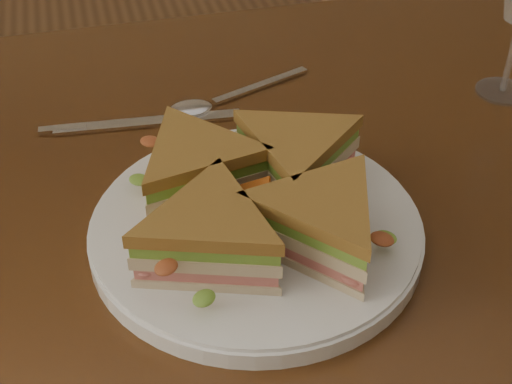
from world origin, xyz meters
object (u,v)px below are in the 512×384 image
sandwich_wedges (256,197)px  spoon (209,103)px  plate (256,230)px  knife (135,124)px  table (221,273)px

sandwich_wedges → spoon: (0.00, 0.22, -0.04)m
plate → sandwich_wedges: size_ratio=1.01×
sandwich_wedges → spoon: sandwich_wedges is taller
sandwich_wedges → knife: (-0.08, 0.20, -0.04)m
sandwich_wedges → spoon: bearing=89.1°
knife → table: bearing=-62.2°
plate → sandwich_wedges: (-0.00, -0.00, 0.04)m
plate → spoon: (0.00, 0.22, -0.00)m
table → sandwich_wedges: (0.02, -0.06, 0.14)m
table → knife: knife is taller
knife → spoon: bearing=17.2°
spoon → knife: bearing=171.4°
plate → knife: 0.22m
plate → knife: size_ratio=1.34×
table → plate: size_ratio=4.15×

